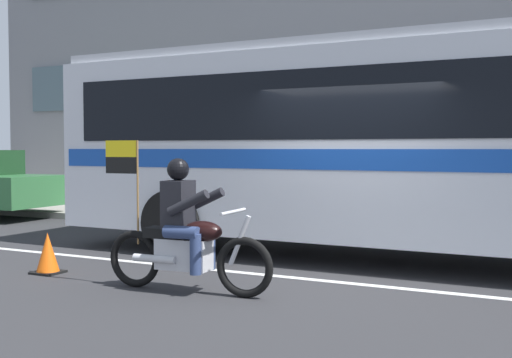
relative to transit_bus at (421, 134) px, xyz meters
The scene contains 7 objects.
ground_plane 2.34m from the transit_bus, 120.84° to the right, with size 60.00×60.00×0.00m, color #2B2B2D.
sidewalk_curb 4.36m from the transit_bus, 100.34° to the left, with size 28.00×3.80×0.15m, color gray.
lane_center_stripe 2.69m from the transit_bus, 111.67° to the right, with size 26.60×0.14×0.01m, color silver.
office_building_facade 7.01m from the transit_bus, 96.56° to the left, with size 28.00×0.89×10.17m.
transit_bus is the anchor object (origin of this frame).
motorcycle_with_rider 3.90m from the transit_bus, 123.33° to the right, with size 2.19×0.64×1.78m.
traffic_cone 5.49m from the transit_bus, 145.08° to the right, with size 0.36×0.36×0.55m.
Camera 1 is at (2.72, -8.10, 1.68)m, focal length 44.59 mm.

